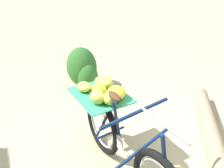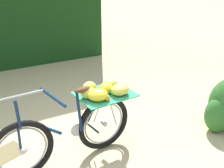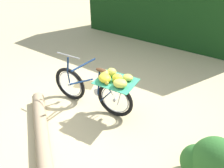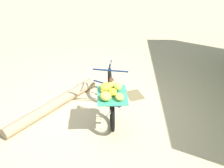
# 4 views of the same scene
# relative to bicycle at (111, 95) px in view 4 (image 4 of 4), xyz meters

# --- Properties ---
(ground_plane) EXTENTS (60.00, 60.00, 0.00)m
(ground_plane) POSITION_rel_bicycle_xyz_m (-0.11, -0.09, -0.51)
(ground_plane) COLOR #C6B284
(bicycle) EXTENTS (1.79, 0.91, 1.03)m
(bicycle) POSITION_rel_bicycle_xyz_m (0.00, 0.00, 0.00)
(bicycle) COLOR black
(bicycle) RESTS_ON ground_plane
(fallen_log) EXTENTS (1.48, 2.17, 0.23)m
(fallen_log) POSITION_rel_bicycle_xyz_m (-0.63, -1.08, -0.40)
(fallen_log) COLOR #9E8466
(fallen_log) RESTS_ON ground_plane
(leaf_litter_patch) EXTENTS (0.44, 0.36, 0.01)m
(leaf_litter_patch) POSITION_rel_bicycle_xyz_m (-0.56, 0.77, -0.51)
(leaf_litter_patch) COLOR olive
(leaf_litter_patch) RESTS_ON ground_plane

